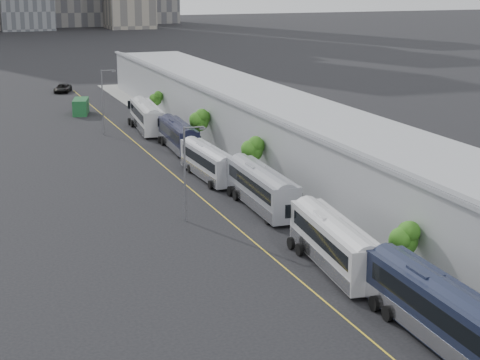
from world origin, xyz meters
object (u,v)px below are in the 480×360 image
bus_4 (208,165)px  bus_5 (178,138)px  suv (63,88)px  street_lamp_near (187,167)px  bus_3 (262,191)px  bus_1 (438,315)px  street_lamp_far (104,98)px  bus_2 (334,248)px  bus_6 (147,119)px  shipping_container (81,107)px

bus_4 → bus_5: bus_5 is taller
suv → bus_5: bearing=-64.0°
street_lamp_near → suv: street_lamp_near is taller
bus_5 → bus_3: bearing=-86.9°
bus_1 → street_lamp_far: 70.90m
street_lamp_far → bus_4: bearing=-78.2°
bus_2 → street_lamp_far: bearing=102.1°
bus_1 → street_lamp_near: bearing=105.9°
bus_2 → bus_6: bus_6 is taller
street_lamp_near → suv: 85.23m
bus_5 → bus_4: bearing=-90.9°
street_lamp_far → shipping_container: size_ratio=1.67×
bus_1 → bus_2: bearing=92.8°
bus_3 → suv: 83.97m
bus_3 → bus_6: 41.53m
street_lamp_far → bus_5: bearing=-61.8°
bus_5 → bus_6: (-0.70, 13.70, 0.16)m
bus_1 → suv: bearing=94.7°
bus_3 → bus_6: bearing=93.1°
street_lamp_near → suv: bearing=89.2°
bus_3 → street_lamp_near: size_ratio=1.57×
bus_1 → street_lamp_near: street_lamp_near is taller
bus_4 → shipping_container: (-6.16, 45.80, -0.28)m
bus_4 → street_lamp_near: street_lamp_near is taller
street_lamp_far → shipping_container: 18.37m
bus_3 → street_lamp_near: (-7.72, -1.40, 3.34)m
bus_3 → bus_4: bearing=97.1°
bus_1 → street_lamp_far: size_ratio=1.54×
bus_4 → shipping_container: bus_4 is taller
suv → bus_1: bearing=-67.5°
bus_4 → shipping_container: 46.22m
bus_1 → street_lamp_far: (-6.44, 70.52, 3.48)m
bus_5 → street_lamp_far: size_ratio=1.39×
bus_1 → shipping_container: 88.71m
bus_6 → shipping_container: bearing=115.8°
bus_3 → bus_6: (-0.83, 41.52, 0.01)m
bus_1 → bus_4: 42.66m
bus_1 → bus_6: (-0.31, 71.47, -0.02)m
street_lamp_far → suv: 43.37m
bus_1 → street_lamp_far: street_lamp_far is taller
bus_1 → suv: bus_1 is taller
bus_3 → shipping_container: size_ratio=2.53×
bus_4 → bus_5: size_ratio=0.98×
bus_5 → street_lamp_far: (-6.83, 12.75, 3.66)m
bus_2 → bus_3: size_ratio=0.99×
bus_4 → street_lamp_near: 15.95m
suv → shipping_container: bearing=-72.3°
bus_2 → bus_5: bus_2 is taller
bus_3 → bus_5: bus_3 is taller
bus_3 → shipping_container: bus_3 is taller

